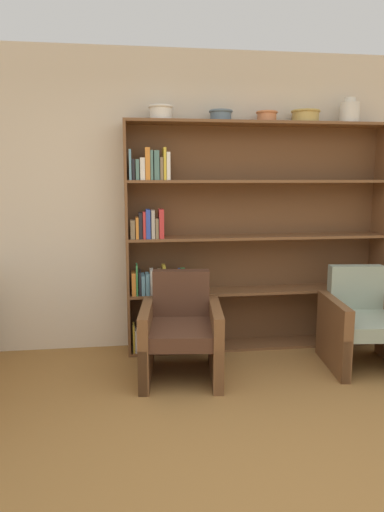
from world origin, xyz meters
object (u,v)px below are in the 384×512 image
bowl_copper (305,116)px  armchair_leather (181,331)px  bookshelf (236,242)px  armchair_cushioned (364,323)px  bowl_slate (221,115)px  bowl_olive (267,116)px  vase_tall (349,112)px  bowl_cream (161,112)px

bowl_copper → armchair_leather: bowl_copper is taller
bookshelf → armchair_cushioned: bearing=-31.0°
bowl_copper → armchair_leather: bearing=-154.6°
bowl_slate → armchair_cushioned: size_ratio=0.25×
bowl_olive → armchair_leather: bowl_olive is taller
bookshelf → armchair_leather: bearing=-134.4°
bookshelf → bowl_copper: bearing=-2.6°
vase_tall → bookshelf: bearing=178.5°
armchair_leather → armchair_cushioned: (1.59, 0.00, 0.00)m
bowl_cream → armchair_leather: size_ratio=0.26×
bookshelf → vase_tall: 1.58m
bookshelf → armchair_cushioned: (1.00, -0.60, -0.64)m
bowl_slate → vase_tall: (1.20, 0.00, 0.05)m
bowl_copper → armchair_leather: (-1.21, -0.57, -1.79)m
bookshelf → armchair_cushioned: size_ratio=2.93×
bowl_cream → vase_tall: 1.73m
armchair_leather → armchair_cushioned: 1.59m
bowl_slate → armchair_cushioned: (1.16, -0.57, -1.78)m
bowl_olive → vase_tall: vase_tall is taller
bookshelf → bowl_slate: (-0.16, -0.03, 1.14)m
bowl_olive → bowl_copper: bowl_copper is taller
bowl_copper → vase_tall: (0.42, 0.00, 0.04)m
bowl_olive → bowl_copper: size_ratio=0.74×
bowl_cream → bowl_slate: size_ratio=1.03×
bookshelf → bowl_cream: bearing=-177.7°
bookshelf → bowl_olive: size_ratio=12.56×
bowl_cream → vase_tall: (1.73, 0.00, 0.03)m
bowl_cream → armchair_leather: bowl_cream is taller
armchair_leather → armchair_cushioned: size_ratio=1.00×
bowl_copper → vase_tall: 0.42m
bowl_olive → armchair_cushioned: 2.01m
bowl_cream → bowl_copper: bearing=0.0°
armchair_cushioned → bowl_olive: bearing=-31.8°
armchair_leather → armchair_cushioned: same height
bowl_slate → armchair_leather: 1.92m
armchair_cushioned → bowl_cream: bearing=-12.8°
bowl_slate → bowl_copper: size_ratio=0.80×
bookshelf → armchair_leather: bookshelf is taller
bookshelf → bowl_copper: (0.62, -0.03, 1.15)m
bowl_olive → vase_tall: size_ratio=0.85×
bowl_slate → bowl_olive: bowl_slate is taller
bowl_copper → armchair_leather: 2.23m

